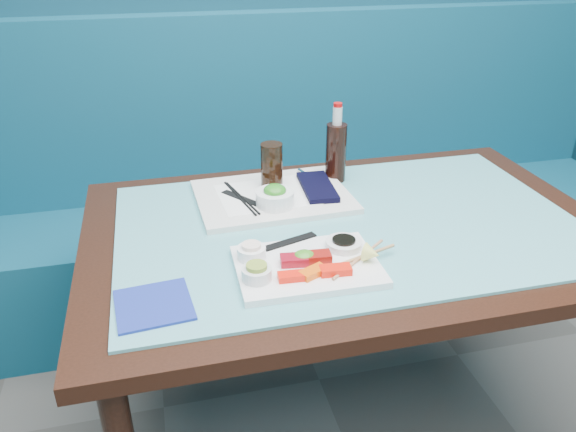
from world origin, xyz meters
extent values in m
cube|color=navy|center=(0.00, 2.22, 0.23)|extent=(3.00, 0.55, 0.45)
cube|color=navy|center=(0.00, 2.44, 0.70)|extent=(3.00, 0.12, 0.95)
cube|color=black|center=(0.00, 1.45, 0.73)|extent=(1.40, 0.90, 0.04)
cylinder|color=black|center=(-0.62, 1.82, 0.35)|extent=(0.06, 0.06, 0.71)
cylinder|color=black|center=(0.62, 1.82, 0.35)|extent=(0.06, 0.06, 0.71)
cube|color=#5AACB4|center=(0.00, 1.45, 0.75)|extent=(1.22, 0.76, 0.01)
cube|color=white|center=(-0.17, 1.25, 0.77)|extent=(0.33, 0.24, 0.02)
cube|color=#FF1B0A|center=(-0.22, 1.20, 0.78)|extent=(0.06, 0.03, 0.02)
cube|color=#FF5A0A|center=(-0.17, 1.20, 0.78)|extent=(0.07, 0.06, 0.02)
cube|color=#FF1C0A|center=(-0.12, 1.20, 0.78)|extent=(0.07, 0.04, 0.02)
cube|color=maroon|center=(-0.20, 1.26, 0.79)|extent=(0.07, 0.05, 0.02)
cube|color=maroon|center=(-0.15, 1.26, 0.79)|extent=(0.07, 0.04, 0.02)
ellipsoid|color=#3F8A20|center=(-0.18, 1.26, 0.79)|extent=(0.06, 0.05, 0.03)
cylinder|color=white|center=(-0.30, 1.22, 0.79)|extent=(0.08, 0.08, 0.03)
cylinder|color=olive|center=(-0.30, 1.22, 0.81)|extent=(0.06, 0.06, 0.01)
cylinder|color=white|center=(-0.29, 1.31, 0.79)|extent=(0.08, 0.08, 0.03)
cylinder|color=#FFE4D1|center=(-0.29, 1.31, 0.81)|extent=(0.06, 0.06, 0.01)
cylinder|color=white|center=(-0.07, 1.30, 0.78)|extent=(0.09, 0.09, 0.02)
cylinder|color=black|center=(-0.07, 1.30, 0.80)|extent=(0.07, 0.07, 0.01)
cone|color=#F2F473|center=(-0.03, 1.22, 0.80)|extent=(0.06, 0.06, 0.05)
cube|color=black|center=(-0.19, 1.36, 0.78)|extent=(0.14, 0.07, 0.00)
cylinder|color=#AD7F51|center=(-0.06, 1.24, 0.78)|extent=(0.23, 0.08, 0.01)
cylinder|color=tan|center=(-0.05, 1.24, 0.78)|extent=(0.17, 0.14, 0.01)
cube|color=silver|center=(-0.17, 1.64, 0.77)|extent=(0.45, 0.34, 0.02)
cube|color=white|center=(-0.17, 1.64, 0.78)|extent=(0.32, 0.24, 0.00)
cylinder|color=white|center=(-0.18, 1.57, 0.80)|extent=(0.14, 0.14, 0.04)
ellipsoid|color=#2B851E|center=(-0.18, 1.57, 0.82)|extent=(0.07, 0.07, 0.03)
cylinder|color=black|center=(-0.16, 1.70, 0.84)|extent=(0.07, 0.07, 0.13)
cube|color=black|center=(-0.03, 1.64, 0.78)|extent=(0.10, 0.21, 0.02)
cylinder|color=silver|center=(-0.04, 1.75, 0.78)|extent=(0.03, 0.09, 0.01)
cylinder|color=black|center=(-0.27, 1.63, 0.78)|extent=(0.06, 0.24, 0.01)
cylinder|color=black|center=(-0.26, 1.63, 0.78)|extent=(0.06, 0.23, 0.01)
cube|color=black|center=(-0.26, 1.63, 0.78)|extent=(0.10, 0.13, 0.00)
cylinder|color=black|center=(0.05, 1.73, 0.85)|extent=(0.07, 0.07, 0.18)
cylinder|color=silver|center=(0.05, 1.73, 0.97)|extent=(0.03, 0.03, 0.05)
cylinder|color=#B90B0C|center=(0.05, 1.73, 1.00)|extent=(0.03, 0.03, 0.01)
cube|color=navy|center=(-0.52, 1.20, 0.76)|extent=(0.17, 0.17, 0.01)
camera|label=1|loc=(-0.48, 0.20, 1.46)|focal=35.00mm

